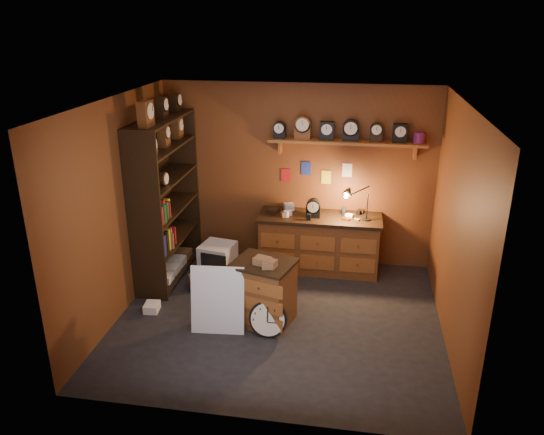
{
  "coord_description": "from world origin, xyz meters",
  "views": [
    {
      "loc": [
        0.86,
        -5.72,
        3.6
      ],
      "look_at": [
        -0.14,
        0.35,
        1.22
      ],
      "focal_mm": 35.0,
      "sensor_mm": 36.0,
      "label": 1
    }
  ],
  "objects_px": {
    "shelving_unit": "(163,193)",
    "low_cabinet": "(263,290)",
    "workbench": "(319,240)",
    "big_round_clock": "(268,319)"
  },
  "relations": [
    {
      "from": "shelving_unit",
      "to": "big_round_clock",
      "type": "distance_m",
      "value": 2.43
    },
    {
      "from": "shelving_unit",
      "to": "low_cabinet",
      "type": "distance_m",
      "value": 2.1
    },
    {
      "from": "shelving_unit",
      "to": "workbench",
      "type": "distance_m",
      "value": 2.36
    },
    {
      "from": "shelving_unit",
      "to": "big_round_clock",
      "type": "height_order",
      "value": "shelving_unit"
    },
    {
      "from": "shelving_unit",
      "to": "workbench",
      "type": "height_order",
      "value": "shelving_unit"
    },
    {
      "from": "workbench",
      "to": "big_round_clock",
      "type": "bearing_deg",
      "value": -103.44
    },
    {
      "from": "workbench",
      "to": "low_cabinet",
      "type": "relative_size",
      "value": 1.98
    },
    {
      "from": "shelving_unit",
      "to": "low_cabinet",
      "type": "bearing_deg",
      "value": -33.48
    },
    {
      "from": "workbench",
      "to": "big_round_clock",
      "type": "relative_size",
      "value": 3.88
    },
    {
      "from": "shelving_unit",
      "to": "big_round_clock",
      "type": "xyz_separation_m",
      "value": [
        1.72,
        -1.37,
        -1.03
      ]
    }
  ]
}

